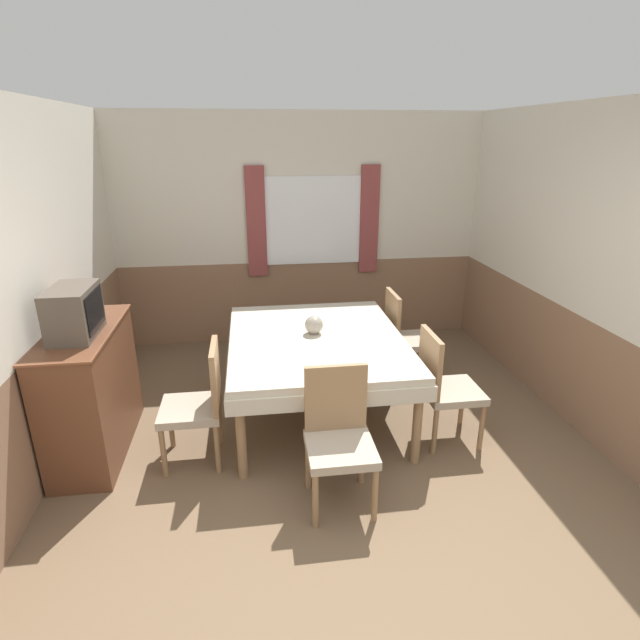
# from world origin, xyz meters

# --- Properties ---
(ground_plane) EXTENTS (16.00, 16.00, 0.00)m
(ground_plane) POSITION_xyz_m (0.00, 0.00, 0.00)
(ground_plane) COLOR brown
(wall_back) EXTENTS (4.54, 0.09, 2.60)m
(wall_back) POSITION_xyz_m (0.01, 3.77, 1.31)
(wall_back) COLOR silver
(wall_back) RESTS_ON ground_plane
(wall_left) EXTENTS (0.05, 4.15, 2.60)m
(wall_left) POSITION_xyz_m (-2.10, 1.87, 1.30)
(wall_left) COLOR silver
(wall_left) RESTS_ON ground_plane
(wall_right) EXTENTS (0.05, 4.15, 2.60)m
(wall_right) POSITION_xyz_m (2.10, 1.87, 1.30)
(wall_right) COLOR silver
(wall_right) RESTS_ON ground_plane
(dining_table) EXTENTS (1.48, 1.79, 0.74)m
(dining_table) POSITION_xyz_m (-0.06, 1.92, 0.64)
(dining_table) COLOR beige
(dining_table) RESTS_ON ground_plane
(chair_right_far) EXTENTS (0.44, 0.44, 0.93)m
(chair_right_far) POSITION_xyz_m (0.88, 2.45, 0.50)
(chair_right_far) COLOR #93704C
(chair_right_far) RESTS_ON ground_plane
(chair_head_near) EXTENTS (0.44, 0.44, 0.93)m
(chair_head_near) POSITION_xyz_m (-0.06, 0.82, 0.50)
(chair_head_near) COLOR #93704C
(chair_head_near) RESTS_ON ground_plane
(chair_left_near) EXTENTS (0.44, 0.44, 0.93)m
(chair_left_near) POSITION_xyz_m (-1.00, 1.39, 0.50)
(chair_left_near) COLOR #93704C
(chair_left_near) RESTS_ON ground_plane
(chair_right_near) EXTENTS (0.44, 0.44, 0.93)m
(chair_right_near) POSITION_xyz_m (0.88, 1.39, 0.50)
(chair_right_near) COLOR #93704C
(chair_right_near) RESTS_ON ground_plane
(sideboard) EXTENTS (0.46, 1.16, 1.00)m
(sideboard) POSITION_xyz_m (-1.83, 1.65, 0.51)
(sideboard) COLOR brown
(sideboard) RESTS_ON ground_plane
(tv) EXTENTS (0.29, 0.46, 0.36)m
(tv) POSITION_xyz_m (-1.82, 1.54, 1.18)
(tv) COLOR #51473D
(tv) RESTS_ON sideboard
(vase) EXTENTS (0.16, 0.16, 0.16)m
(vase) POSITION_xyz_m (-0.07, 2.00, 0.82)
(vase) COLOR #A39989
(vase) RESTS_ON dining_table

